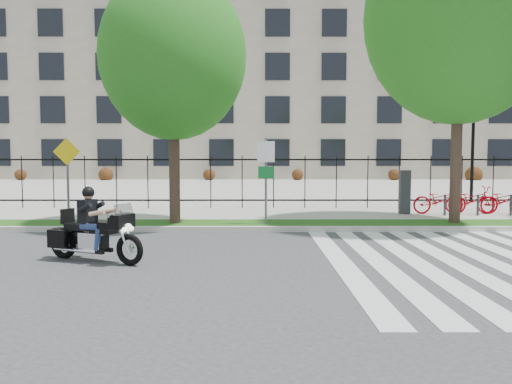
{
  "coord_description": "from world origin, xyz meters",
  "views": [
    {
      "loc": [
        0.48,
        -9.8,
        2.09
      ],
      "look_at": [
        0.51,
        3.0,
        1.2
      ],
      "focal_mm": 35.0,
      "sensor_mm": 36.0,
      "label": 1
    }
  ],
  "objects": [
    {
      "name": "crosswalk_stripes",
      "position": [
        4.83,
        0.0,
        0.01
      ],
      "size": [
        5.7,
        8.0,
        0.01
      ],
      "primitive_type": null,
      "color": "silver",
      "rests_on": "ground"
    },
    {
      "name": "street_tree_2",
      "position": [
        6.44,
        4.95,
        6.21
      ],
      "size": [
        5.51,
        5.51,
        9.23
      ],
      "color": "#35241D",
      "rests_on": "grass_verge"
    },
    {
      "name": "sign_pole_warning",
      "position": [
        -4.93,
        4.58,
        1.74
      ],
      "size": [
        0.78,
        0.09,
        2.49
      ],
      "color": "#59595B",
      "rests_on": "grass_verge"
    },
    {
      "name": "motorcycle_rider",
      "position": [
        -2.74,
        0.1,
        0.6
      ],
      "size": [
        2.19,
        1.27,
        1.82
      ],
      "color": "black",
      "rests_on": "ground"
    },
    {
      "name": "sign_pole_regulatory",
      "position": [
        0.8,
        4.58,
        1.74
      ],
      "size": [
        0.5,
        0.09,
        2.5
      ],
      "color": "#59595B",
      "rests_on": "grass_verge"
    },
    {
      "name": "ground",
      "position": [
        0.0,
        0.0,
        0.0
      ],
      "size": [
        120.0,
        120.0,
        0.0
      ],
      "primitive_type": "plane",
      "color": "#323335",
      "rests_on": "ground"
    },
    {
      "name": "street_tree_1",
      "position": [
        -1.9,
        4.95,
        5.03
      ],
      "size": [
        4.27,
        4.27,
        7.35
      ],
      "color": "#35241D",
      "rests_on": "grass_verge"
    },
    {
      "name": "plaza",
      "position": [
        0.0,
        25.0,
        0.05
      ],
      "size": [
        80.0,
        34.0,
        0.1
      ],
      "primitive_type": "cube",
      "color": "#AEACA3",
      "rests_on": "ground"
    },
    {
      "name": "grass_verge",
      "position": [
        0.0,
        4.95,
        0.07
      ],
      "size": [
        60.0,
        1.5,
        0.15
      ],
      "primitive_type": "cube",
      "color": "#1D4812",
      "rests_on": "ground"
    },
    {
      "name": "lamp_post_right",
      "position": [
        10.0,
        12.0,
        3.21
      ],
      "size": [
        1.06,
        0.7,
        4.25
      ],
      "color": "black",
      "rests_on": "ground"
    },
    {
      "name": "iron_fence",
      "position": [
        0.0,
        9.2,
        1.15
      ],
      "size": [
        30.0,
        0.06,
        2.0
      ],
      "primitive_type": null,
      "color": "black",
      "rests_on": "sidewalk"
    },
    {
      "name": "curb",
      "position": [
        0.0,
        4.1,
        0.07
      ],
      "size": [
        60.0,
        0.2,
        0.15
      ],
      "primitive_type": "cube",
      "color": "#B9B6AE",
      "rests_on": "ground"
    },
    {
      "name": "sidewalk",
      "position": [
        0.0,
        7.45,
        0.07
      ],
      "size": [
        60.0,
        3.5,
        0.15
      ],
      "primitive_type": "cube",
      "color": "#AEACA3",
      "rests_on": "ground"
    },
    {
      "name": "office_building",
      "position": [
        0.0,
        44.92,
        9.97
      ],
      "size": [
        60.0,
        21.9,
        20.15
      ],
      "color": "gray",
      "rests_on": "ground"
    }
  ]
}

